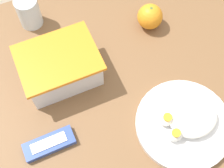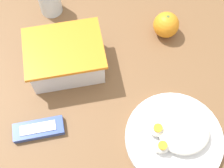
{
  "view_description": "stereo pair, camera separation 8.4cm",
  "coord_description": "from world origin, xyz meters",
  "px_view_note": "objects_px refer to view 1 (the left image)",
  "views": [
    {
      "loc": [
        -0.22,
        -0.35,
        1.54
      ],
      "look_at": [
        -0.07,
        -0.01,
        0.79
      ],
      "focal_mm": 50.0,
      "sensor_mm": 36.0,
      "label": 1
    },
    {
      "loc": [
        -0.14,
        -0.38,
        1.54
      ],
      "look_at": [
        -0.07,
        -0.01,
        0.79
      ],
      "focal_mm": 50.0,
      "sensor_mm": 36.0,
      "label": 2
    }
  ],
  "objects_px": {
    "rice_plate": "(185,122)",
    "food_container": "(60,68)",
    "candy_bar": "(49,144)",
    "orange_fruit": "(150,17)",
    "drinking_glass": "(29,12)"
  },
  "relations": [
    {
      "from": "orange_fruit",
      "to": "drinking_glass",
      "type": "bearing_deg",
      "value": 155.15
    },
    {
      "from": "orange_fruit",
      "to": "rice_plate",
      "type": "xyz_separation_m",
      "value": [
        -0.06,
        -0.33,
        -0.02
      ]
    },
    {
      "from": "food_container",
      "to": "orange_fruit",
      "type": "bearing_deg",
      "value": 11.7
    },
    {
      "from": "rice_plate",
      "to": "candy_bar",
      "type": "bearing_deg",
      "value": 165.38
    },
    {
      "from": "food_container",
      "to": "candy_bar",
      "type": "relative_size",
      "value": 1.61
    },
    {
      "from": "rice_plate",
      "to": "orange_fruit",
      "type": "bearing_deg",
      "value": 79.57
    },
    {
      "from": "food_container",
      "to": "candy_bar",
      "type": "distance_m",
      "value": 0.21
    },
    {
      "from": "rice_plate",
      "to": "food_container",
      "type": "bearing_deg",
      "value": 132.39
    },
    {
      "from": "rice_plate",
      "to": "candy_bar",
      "type": "distance_m",
      "value": 0.35
    },
    {
      "from": "candy_bar",
      "to": "rice_plate",
      "type": "bearing_deg",
      "value": -14.62
    },
    {
      "from": "candy_bar",
      "to": "orange_fruit",
      "type": "bearing_deg",
      "value": 31.03
    },
    {
      "from": "food_container",
      "to": "candy_bar",
      "type": "height_order",
      "value": "food_container"
    },
    {
      "from": "rice_plate",
      "to": "candy_bar",
      "type": "xyz_separation_m",
      "value": [
        -0.34,
        0.09,
        -0.01
      ]
    },
    {
      "from": "orange_fruit",
      "to": "candy_bar",
      "type": "distance_m",
      "value": 0.47
    },
    {
      "from": "rice_plate",
      "to": "candy_bar",
      "type": "relative_size",
      "value": 1.92
    }
  ]
}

